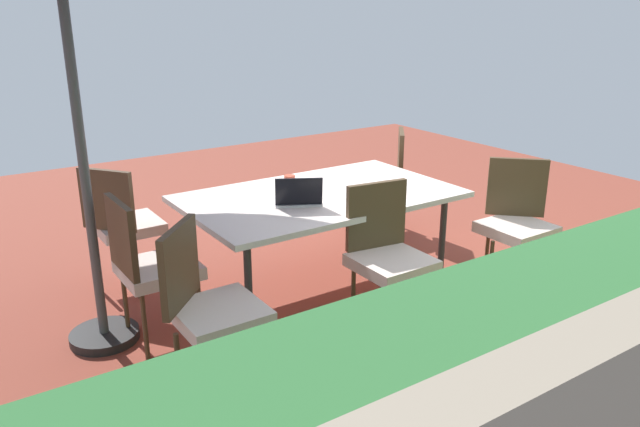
{
  "coord_description": "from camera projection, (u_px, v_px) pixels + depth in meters",
  "views": [
    {
      "loc": [
        2.43,
        3.62,
        2.09
      ],
      "look_at": [
        0.0,
        0.0,
        0.61
      ],
      "focal_mm": 34.97,
      "sensor_mm": 36.0,
      "label": 1
    }
  ],
  "objects": [
    {
      "name": "chair_southwest",
      "position": [
        384.0,
        176.0,
        5.85
      ],
      "size": [
        0.58,
        0.58,
        0.98
      ],
      "rotation": [
        0.0,
        0.0,
        0.88
      ],
      "color": "beige",
      "rests_on": "ground_plane"
    },
    {
      "name": "chair_east",
      "position": [
        148.0,
        263.0,
        3.88
      ],
      "size": [
        0.46,
        0.46,
        0.98
      ],
      "rotation": [
        0.0,
        0.0,
        4.73
      ],
      "color": "beige",
      "rests_on": "ground_plane"
    },
    {
      "name": "chair_northeast",
      "position": [
        208.0,
        302.0,
        3.37
      ],
      "size": [
        0.59,
        0.59,
        0.98
      ],
      "rotation": [
        0.0,
        0.0,
        3.94
      ],
      "color": "beige",
      "rests_on": "ground_plane"
    },
    {
      "name": "laptop",
      "position": [
        298.0,
        198.0,
        4.29
      ],
      "size": [
        0.4,
        0.37,
        0.21
      ],
      "rotation": [
        0.0,
        0.0,
        -0.5
      ],
      "color": "#B7B7BC",
      "rests_on": "dining_table"
    },
    {
      "name": "dining_table",
      "position": [
        320.0,
        200.0,
        4.57
      ],
      "size": [
        1.97,
        1.18,
        0.77
      ],
      "color": "silver",
      "rests_on": "ground_plane"
    },
    {
      "name": "ground_plane",
      "position": [
        320.0,
        290.0,
        4.8
      ],
      "size": [
        10.0,
        10.0,
        0.02
      ],
      "primitive_type": "cube",
      "color": "brown"
    },
    {
      "name": "cup",
      "position": [
        290.0,
        182.0,
        4.64
      ],
      "size": [
        0.08,
        0.08,
        0.11
      ],
      "primitive_type": "cylinder",
      "color": "#CC4C33",
      "rests_on": "dining_table"
    },
    {
      "name": "chair_northwest",
      "position": [
        516.0,
        218.0,
        4.68
      ],
      "size": [
        0.59,
        0.59,
        0.98
      ],
      "rotation": [
        0.0,
        0.0,
        2.37
      ],
      "color": "beige",
      "rests_on": "ground_plane"
    },
    {
      "name": "chair_north",
      "position": [
        387.0,
        251.0,
        4.07
      ],
      "size": [
        0.48,
        0.49,
        0.98
      ],
      "rotation": [
        0.0,
        0.0,
        3.0
      ],
      "color": "beige",
      "rests_on": "ground_plane"
    },
    {
      "name": "chair_southeast",
      "position": [
        122.0,
        221.0,
        4.63
      ],
      "size": [
        0.58,
        0.58,
        0.98
      ],
      "rotation": [
        0.0,
        0.0,
        5.35
      ],
      "color": "beige",
      "rests_on": "ground_plane"
    }
  ]
}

